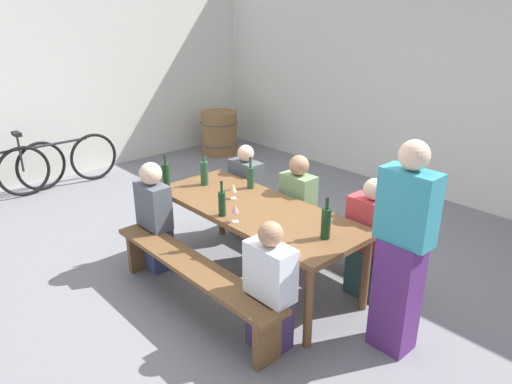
{
  "coord_description": "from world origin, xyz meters",
  "views": [
    {
      "loc": [
        2.91,
        -2.66,
        2.47
      ],
      "look_at": [
        0.0,
        0.0,
        0.9
      ],
      "focal_mm": 33.3,
      "sensor_mm": 36.0,
      "label": 1
    }
  ],
  "objects_px": {
    "standing_host": "(402,254)",
    "wine_bottle_4": "(166,175)",
    "wine_bottle_0": "(251,177)",
    "wine_glass_0": "(233,188)",
    "seated_guest_near_1": "(270,291)",
    "bench_near": "(193,273)",
    "seated_guest_far_0": "(246,194)",
    "seated_guest_far_1": "(297,211)",
    "bench_far": "(307,223)",
    "wine_glass_1": "(235,209)",
    "wine_bottle_3": "(326,223)",
    "seated_guest_near_0": "(155,219)",
    "tasting_table": "(256,215)",
    "seated_guest_far_2": "(369,242)",
    "parked_bicycle_0": "(59,163)",
    "wine_barrel": "(219,133)",
    "wine_bottle_1": "(222,203)",
    "wine_bottle_2": "(204,173)",
    "parked_bicycle_1": "(3,174)"
  },
  "relations": [
    {
      "from": "seated_guest_far_0",
      "to": "seated_guest_far_2",
      "type": "relative_size",
      "value": 0.95
    },
    {
      "from": "parked_bicycle_1",
      "to": "wine_bottle_0",
      "type": "bearing_deg",
      "value": -70.81
    },
    {
      "from": "bench_far",
      "to": "seated_guest_far_0",
      "type": "xyz_separation_m",
      "value": [
        -0.79,
        -0.15,
        0.14
      ]
    },
    {
      "from": "wine_glass_0",
      "to": "wine_barrel",
      "type": "xyz_separation_m",
      "value": [
        -3.2,
        2.35,
        -0.49
      ]
    },
    {
      "from": "wine_glass_0",
      "to": "seated_guest_near_1",
      "type": "distance_m",
      "value": 1.26
    },
    {
      "from": "seated_guest_far_0",
      "to": "seated_guest_far_1",
      "type": "height_order",
      "value": "seated_guest_far_1"
    },
    {
      "from": "parked_bicycle_1",
      "to": "wine_glass_0",
      "type": "bearing_deg",
      "value": -75.88
    },
    {
      "from": "bench_far",
      "to": "standing_host",
      "type": "relative_size",
      "value": 1.22
    },
    {
      "from": "seated_guest_near_0",
      "to": "standing_host",
      "type": "height_order",
      "value": "standing_host"
    },
    {
      "from": "seated_guest_near_1",
      "to": "parked_bicycle_1",
      "type": "xyz_separation_m",
      "value": [
        -4.51,
        -0.56,
        -0.12
      ]
    },
    {
      "from": "seated_guest_far_0",
      "to": "seated_guest_far_2",
      "type": "height_order",
      "value": "seated_guest_far_2"
    },
    {
      "from": "standing_host",
      "to": "wine_bottle_4",
      "type": "bearing_deg",
      "value": 10.77
    },
    {
      "from": "bench_far",
      "to": "wine_glass_0",
      "type": "height_order",
      "value": "wine_glass_0"
    },
    {
      "from": "wine_bottle_4",
      "to": "seated_guest_near_1",
      "type": "bearing_deg",
      "value": -7.99
    },
    {
      "from": "seated_guest_near_1",
      "to": "parked_bicycle_0",
      "type": "relative_size",
      "value": 0.62
    },
    {
      "from": "wine_bottle_1",
      "to": "wine_glass_1",
      "type": "relative_size",
      "value": 2.01
    },
    {
      "from": "wine_barrel",
      "to": "parked_bicycle_0",
      "type": "xyz_separation_m",
      "value": [
        -0.19,
        -2.74,
        0.0
      ]
    },
    {
      "from": "seated_guest_near_0",
      "to": "seated_guest_far_2",
      "type": "relative_size",
      "value": 0.99
    },
    {
      "from": "tasting_table",
      "to": "bench_near",
      "type": "distance_m",
      "value": 0.79
    },
    {
      "from": "wine_barrel",
      "to": "wine_bottle_1",
      "type": "bearing_deg",
      "value": -37.83
    },
    {
      "from": "wine_bottle_0",
      "to": "seated_guest_far_0",
      "type": "bearing_deg",
      "value": 144.43
    },
    {
      "from": "seated_guest_far_2",
      "to": "seated_guest_far_1",
      "type": "bearing_deg",
      "value": -90.0
    },
    {
      "from": "seated_guest_far_0",
      "to": "wine_barrel",
      "type": "bearing_deg",
      "value": -122.99
    },
    {
      "from": "tasting_table",
      "to": "seated_guest_near_1",
      "type": "height_order",
      "value": "seated_guest_near_1"
    },
    {
      "from": "wine_bottle_0",
      "to": "wine_bottle_4",
      "type": "bearing_deg",
      "value": -132.94
    },
    {
      "from": "tasting_table",
      "to": "seated_guest_far_0",
      "type": "xyz_separation_m",
      "value": [
        -0.79,
        0.57,
        -0.18
      ]
    },
    {
      "from": "seated_guest_near_1",
      "to": "bench_far",
      "type": "bearing_deg",
      "value": 30.97
    },
    {
      "from": "standing_host",
      "to": "wine_glass_1",
      "type": "bearing_deg",
      "value": 19.53
    },
    {
      "from": "tasting_table",
      "to": "wine_bottle_0",
      "type": "relative_size",
      "value": 6.61
    },
    {
      "from": "bench_far",
      "to": "parked_bicycle_1",
      "type": "height_order",
      "value": "parked_bicycle_1"
    },
    {
      "from": "wine_glass_0",
      "to": "wine_glass_1",
      "type": "xyz_separation_m",
      "value": [
        0.41,
        -0.32,
        0.01
      ]
    },
    {
      "from": "wine_bottle_2",
      "to": "wine_bottle_3",
      "type": "xyz_separation_m",
      "value": [
        1.6,
        -0.01,
        0.0
      ]
    },
    {
      "from": "seated_guest_near_1",
      "to": "parked_bicycle_1",
      "type": "height_order",
      "value": "seated_guest_near_1"
    },
    {
      "from": "wine_bottle_2",
      "to": "standing_host",
      "type": "distance_m",
      "value": 2.2
    },
    {
      "from": "bench_near",
      "to": "seated_guest_far_2",
      "type": "distance_m",
      "value": 1.55
    },
    {
      "from": "seated_guest_near_0",
      "to": "seated_guest_far_0",
      "type": "distance_m",
      "value": 1.14
    },
    {
      "from": "wine_bottle_1",
      "to": "wine_barrel",
      "type": "bearing_deg",
      "value": 142.17
    },
    {
      "from": "wine_bottle_4",
      "to": "wine_bottle_2",
      "type": "bearing_deg",
      "value": 61.26
    },
    {
      "from": "bench_far",
      "to": "wine_glass_1",
      "type": "xyz_separation_m",
      "value": [
        0.11,
        -1.06,
        0.51
      ]
    },
    {
      "from": "parked_bicycle_0",
      "to": "seated_guest_near_0",
      "type": "bearing_deg",
      "value": -92.03
    },
    {
      "from": "wine_bottle_3",
      "to": "seated_guest_near_0",
      "type": "height_order",
      "value": "seated_guest_near_0"
    },
    {
      "from": "bench_far",
      "to": "wine_bottle_4",
      "type": "xyz_separation_m",
      "value": [
        -0.97,
        -1.05,
        0.53
      ]
    },
    {
      "from": "bench_near",
      "to": "wine_bottle_4",
      "type": "height_order",
      "value": "wine_bottle_4"
    },
    {
      "from": "wine_bottle_1",
      "to": "wine_bottle_4",
      "type": "height_order",
      "value": "wine_bottle_4"
    },
    {
      "from": "tasting_table",
      "to": "seated_guest_far_2",
      "type": "distance_m",
      "value": 1.03
    },
    {
      "from": "wine_bottle_0",
      "to": "seated_guest_near_0",
      "type": "xyz_separation_m",
      "value": [
        -0.44,
        -0.86,
        -0.34
      ]
    },
    {
      "from": "tasting_table",
      "to": "wine_glass_0",
      "type": "distance_m",
      "value": 0.35
    },
    {
      "from": "bench_near",
      "to": "wine_glass_0",
      "type": "xyz_separation_m",
      "value": [
        -0.3,
        0.7,
        0.5
      ]
    },
    {
      "from": "bench_far",
      "to": "seated_guest_near_0",
      "type": "distance_m",
      "value": 1.55
    },
    {
      "from": "parked_bicycle_0",
      "to": "wine_barrel",
      "type": "bearing_deg",
      "value": -2.67
    }
  ]
}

